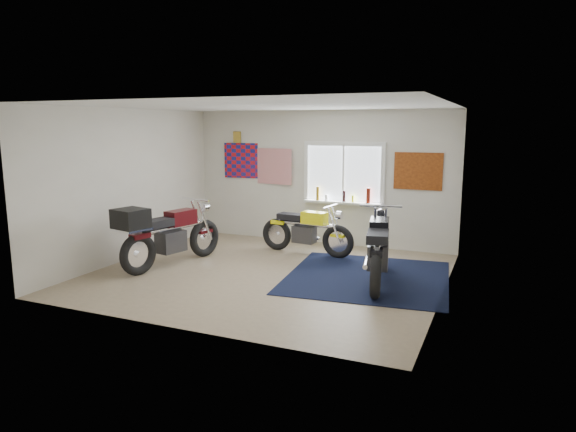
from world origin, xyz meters
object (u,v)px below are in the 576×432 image
at_px(black_chrome_bike, 378,251).
at_px(maroon_tourer, 165,234).
at_px(navy_rug, 367,277).
at_px(yellow_triumph, 306,232).

bearing_deg(black_chrome_bike, maroon_tourer, 88.00).
bearing_deg(navy_rug, maroon_tourer, -167.14).
relative_size(yellow_triumph, maroon_tourer, 0.88).
distance_m(yellow_triumph, black_chrome_bike, 2.09).
relative_size(black_chrome_bike, maroon_tourer, 1.01).
distance_m(navy_rug, black_chrome_bike, 0.57).
bearing_deg(navy_rug, yellow_triumph, 144.12).
relative_size(navy_rug, black_chrome_bike, 1.18).
height_order(yellow_triumph, black_chrome_bike, black_chrome_bike).
bearing_deg(navy_rug, black_chrome_bike, -43.78).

